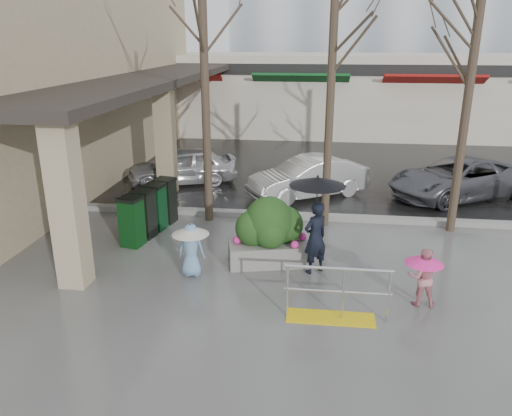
% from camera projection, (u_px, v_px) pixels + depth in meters
% --- Properties ---
extents(ground, '(120.00, 120.00, 0.00)m').
position_uv_depth(ground, '(267.00, 283.00, 10.36)').
color(ground, '#51514F').
rests_on(ground, ground).
extents(street_asphalt, '(120.00, 36.00, 0.01)m').
position_uv_depth(street_asphalt, '(304.00, 119.00, 30.99)').
color(street_asphalt, black).
rests_on(street_asphalt, ground).
extents(curb, '(120.00, 0.30, 0.15)m').
position_uv_depth(curb, '(282.00, 215.00, 14.09)').
color(curb, gray).
rests_on(curb, ground).
extents(near_building, '(6.00, 18.00, 8.00)m').
position_uv_depth(near_building, '(39.00, 62.00, 17.64)').
color(near_building, tan).
rests_on(near_building, ground).
extents(canopy_slab, '(2.80, 18.00, 0.25)m').
position_uv_depth(canopy_slab, '(154.00, 74.00, 17.26)').
color(canopy_slab, '#2D2823').
rests_on(canopy_slab, pillar_front).
extents(pillar_front, '(0.55, 0.55, 3.50)m').
position_uv_depth(pillar_front, '(67.00, 204.00, 9.79)').
color(pillar_front, tan).
rests_on(pillar_front, ground).
extents(pillar_back, '(0.55, 0.55, 3.50)m').
position_uv_depth(pillar_back, '(165.00, 140.00, 15.88)').
color(pillar_back, tan).
rests_on(pillar_back, ground).
extents(storefront_row, '(34.00, 6.74, 4.00)m').
position_uv_depth(storefront_row, '(341.00, 93.00, 26.31)').
color(storefront_row, beige).
rests_on(storefront_row, ground).
extents(handrail, '(1.90, 0.50, 1.03)m').
position_uv_depth(handrail, '(335.00, 300.00, 8.95)').
color(handrail, yellow).
rests_on(handrail, ground).
extents(tree_west, '(3.20, 3.20, 6.80)m').
position_uv_depth(tree_west, '(203.00, 27.00, 12.32)').
color(tree_west, '#382B21').
rests_on(tree_west, ground).
extents(tree_midwest, '(3.20, 3.20, 7.00)m').
position_uv_depth(tree_midwest, '(334.00, 20.00, 11.89)').
color(tree_midwest, '#382B21').
rests_on(tree_midwest, ground).
extents(tree_mideast, '(3.20, 3.20, 6.50)m').
position_uv_depth(tree_mideast, '(476.00, 36.00, 11.62)').
color(tree_mideast, '#382B21').
rests_on(tree_mideast, ground).
extents(woman, '(1.18, 1.18, 2.18)m').
position_uv_depth(woman, '(316.00, 215.00, 10.45)').
color(woman, black).
rests_on(woman, ground).
extents(child_pink, '(0.72, 0.72, 1.15)m').
position_uv_depth(child_pink, '(423.00, 273.00, 9.34)').
color(child_pink, pink).
rests_on(child_pink, ground).
extents(child_blue, '(0.79, 0.79, 1.17)m').
position_uv_depth(child_blue, '(191.00, 244.00, 10.50)').
color(child_blue, '#6D96C2').
rests_on(child_blue, ground).
extents(planter, '(1.94, 1.28, 1.55)m').
position_uv_depth(planter, '(269.00, 232.00, 11.10)').
color(planter, slate).
rests_on(planter, ground).
extents(news_boxes, '(0.91, 2.27, 1.24)m').
position_uv_depth(news_boxes, '(150.00, 210.00, 12.84)').
color(news_boxes, '#0E3D14').
rests_on(news_boxes, ground).
extents(car_a, '(3.99, 2.71, 1.26)m').
position_uv_depth(car_a, '(182.00, 166.00, 17.20)').
color(car_a, '#B3B3B8').
rests_on(car_a, ground).
extents(car_b, '(3.94, 3.19, 1.26)m').
position_uv_depth(car_b, '(308.00, 178.00, 15.79)').
color(car_b, silver).
rests_on(car_b, ground).
extents(car_c, '(4.98, 4.04, 1.26)m').
position_uv_depth(car_c, '(458.00, 178.00, 15.72)').
color(car_c, '#585960').
rests_on(car_c, ground).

